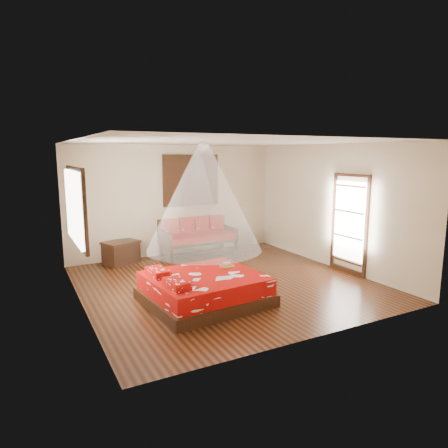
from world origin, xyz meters
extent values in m
cube|color=black|center=(0.00, 0.00, -0.01)|extent=(5.50, 5.50, 0.02)
cube|color=silver|center=(0.00, 0.00, 2.81)|extent=(5.50, 5.50, 0.02)
cube|color=beige|center=(-2.76, 0.00, 1.40)|extent=(0.02, 5.50, 2.80)
cube|color=beige|center=(2.76, 0.00, 1.40)|extent=(0.02, 5.50, 2.80)
cube|color=beige|center=(0.00, 2.76, 1.40)|extent=(5.50, 0.02, 2.80)
cube|color=beige|center=(0.00, -2.76, 1.40)|extent=(5.50, 0.02, 2.80)
cube|color=black|center=(-0.82, -0.78, 0.10)|extent=(2.10, 1.93, 0.20)
cube|color=#A70905|center=(-0.82, -0.78, 0.35)|extent=(1.99, 1.82, 0.30)
cube|color=#A70905|center=(-1.50, -1.21, 0.56)|extent=(0.32, 0.53, 0.13)
cube|color=#A70905|center=(-1.56, -0.47, 0.56)|extent=(0.32, 0.53, 0.13)
cube|color=black|center=(-0.45, 1.94, 0.21)|extent=(0.08, 0.08, 0.42)
cube|color=black|center=(1.32, 1.94, 0.21)|extent=(0.08, 0.08, 0.42)
cube|color=black|center=(-0.45, 2.66, 0.21)|extent=(0.08, 0.08, 0.42)
cube|color=black|center=(1.32, 2.66, 0.21)|extent=(0.08, 0.08, 0.42)
cube|color=black|center=(0.44, 2.30, 0.38)|extent=(1.89, 0.84, 0.08)
cube|color=#9C1105|center=(0.44, 2.30, 0.49)|extent=(1.83, 0.78, 0.14)
cube|color=black|center=(0.44, 2.68, 0.67)|extent=(1.89, 0.06, 0.55)
cube|color=black|center=(-0.47, 2.30, 0.54)|extent=(0.06, 0.84, 0.30)
cube|color=black|center=(1.34, 2.30, 0.54)|extent=(0.06, 0.84, 0.30)
cube|color=#A70905|center=(-0.19, 2.56, 0.76)|extent=(0.40, 0.20, 0.42)
cube|color=#A70905|center=(0.23, 2.56, 0.76)|extent=(0.40, 0.20, 0.42)
cube|color=#A70905|center=(0.65, 2.56, 0.76)|extent=(0.40, 0.20, 0.42)
cube|color=#A70905|center=(1.07, 2.56, 0.76)|extent=(0.40, 0.20, 0.42)
cube|color=black|center=(-1.51, 2.45, 0.24)|extent=(0.88, 0.76, 0.49)
cube|color=black|center=(-1.51, 2.45, 0.51)|extent=(0.93, 0.81, 0.05)
cube|color=black|center=(0.44, 2.72, 1.90)|extent=(1.52, 0.06, 1.32)
cube|color=black|center=(0.44, 2.71, 1.90)|extent=(1.35, 0.04, 1.10)
cube|color=black|center=(-2.72, 0.20, 1.70)|extent=(0.08, 1.74, 1.34)
cube|color=white|center=(-2.68, 0.20, 1.70)|extent=(0.04, 1.54, 1.10)
cube|color=black|center=(2.72, -0.60, 1.05)|extent=(0.08, 1.02, 2.16)
cube|color=white|center=(2.70, -0.60, 1.15)|extent=(0.03, 0.82, 1.70)
cylinder|color=brown|center=(-0.24, -0.53, 0.52)|extent=(0.29, 0.29, 0.03)
cone|color=white|center=(-0.82, -0.78, 1.85)|extent=(1.97, 1.97, 1.80)
cone|color=white|center=(0.44, 2.25, 2.00)|extent=(0.84, 0.84, 1.50)
camera|label=1|loc=(-3.63, -6.84, 2.57)|focal=32.00mm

